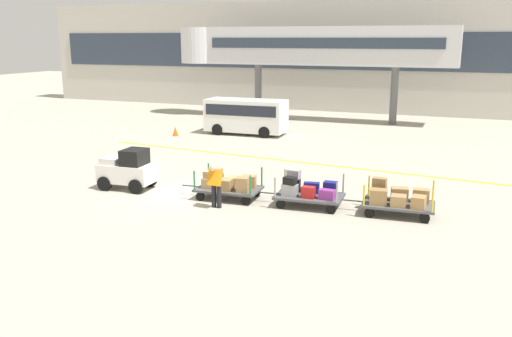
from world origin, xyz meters
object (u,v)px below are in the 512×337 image
Objects in this scene: baggage_cart_tail at (397,199)px; baggage_handler at (215,184)px; baggage_tug at (128,170)px; baggage_cart_middle at (308,191)px; safety_cone_near at (175,131)px; baggage_cart_lead at (228,184)px; shuttle_van at (246,114)px.

baggage_handler is at bearing -165.38° from baggage_cart_tail.
baggage_handler is at bearing -13.38° from baggage_tug.
baggage_cart_middle is 1.00× the size of baggage_cart_tail.
safety_cone_near is (-11.26, 10.61, -0.26)m from baggage_cart_middle.
baggage_tug is at bearing -177.06° from baggage_cart_lead.
safety_cone_near is at bearing 110.72° from baggage_tug.
baggage_cart_lead reaches higher than safety_cone_near.
shuttle_van is (-0.47, 13.08, 0.48)m from baggage_tug.
baggage_tug is at bearing 166.62° from baggage_handler.
baggage_cart_tail reaches higher than safety_cone_near.
baggage_cart_tail is at bearing -36.25° from safety_cone_near.
baggage_cart_lead is at bearing 94.09° from baggage_handler.
baggage_cart_middle reaches higher than baggage_cart_lead.
safety_cone_near is (-14.25, 10.45, -0.27)m from baggage_cart_tail.
baggage_handler is at bearing -85.91° from baggage_cart_lead.
baggage_tug is at bearing -87.94° from shuttle_van.
shuttle_van is at bearing 29.66° from safety_cone_near.
shuttle_van is (-4.60, 12.87, 0.70)m from baggage_cart_lead.
shuttle_van is 4.35m from safety_cone_near.
baggage_handler is 0.32× the size of shuttle_van.
baggage_cart_middle is at bearing -43.30° from safety_cone_near.
baggage_cart_middle is (7.10, 0.37, -0.22)m from baggage_tug.
baggage_cart_tail is (2.99, 0.16, 0.01)m from baggage_cart_middle.
safety_cone_near is (-8.29, 10.77, -0.26)m from baggage_cart_lead.
baggage_tug is 1.38× the size of baggage_handler.
baggage_tug is 0.44× the size of shuttle_van.
baggage_cart_middle is 5.52× the size of safety_cone_near.
baggage_cart_lead is at bearing -176.94° from baggage_cart_middle.
baggage_tug reaches higher than baggage_cart_middle.
baggage_cart_lead is (4.13, 0.21, -0.22)m from baggage_tug.
baggage_cart_tail is at bearing 14.62° from baggage_handler.
baggage_cart_middle reaches higher than safety_cone_near.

